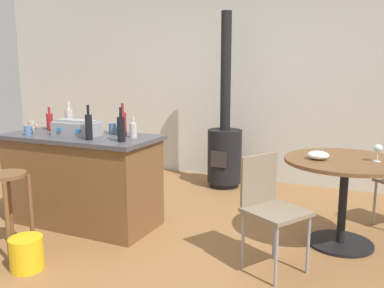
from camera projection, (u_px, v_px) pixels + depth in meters
ground_plane at (148, 240)px, 3.65m from camera, size 8.80×8.80×0.00m
back_wall at (237, 81)px, 5.60m from camera, size 8.00×0.10×2.70m
kitchen_island at (82, 179)px, 4.00m from camera, size 1.52×0.70×0.88m
wooden_stool at (7, 197)px, 3.30m from camera, size 0.32×0.32×0.69m
dining_table at (344, 180)px, 3.46m from camera, size 1.01×1.01×0.76m
folding_chair_near at (270, 203)px, 3.07m from camera, size 0.55×0.55×0.87m
wood_stove at (225, 145)px, 5.25m from camera, size 0.44×0.45×2.21m
toolbox at (77, 128)px, 3.89m from camera, size 0.45×0.23×0.15m
bottle_0 at (69, 119)px, 4.20m from camera, size 0.08×0.08×0.30m
bottle_1 at (89, 126)px, 3.63m from camera, size 0.06×0.06×0.32m
bottle_2 at (50, 121)px, 4.25m from camera, size 0.07×0.07×0.24m
bottle_3 at (121, 128)px, 3.55m from camera, size 0.07×0.07×0.30m
bottle_4 at (123, 124)px, 3.83m from camera, size 0.07×0.07×0.31m
bottle_5 at (133, 130)px, 3.75m from camera, size 0.07×0.07×0.19m
cup_0 at (28, 130)px, 3.91m from camera, size 0.11×0.08×0.09m
cup_1 at (113, 128)px, 4.00m from camera, size 0.12×0.08×0.11m
cup_2 at (56, 126)px, 4.15m from camera, size 0.13×0.09×0.11m
cup_3 at (32, 126)px, 4.14m from camera, size 0.11×0.07×0.11m
wine_glass at (378, 149)px, 3.33m from camera, size 0.07×0.07×0.14m
serving_bowl at (318, 155)px, 3.43m from camera, size 0.18×0.18×0.07m
plastic_bucket at (27, 253)px, 3.11m from camera, size 0.25×0.25×0.25m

